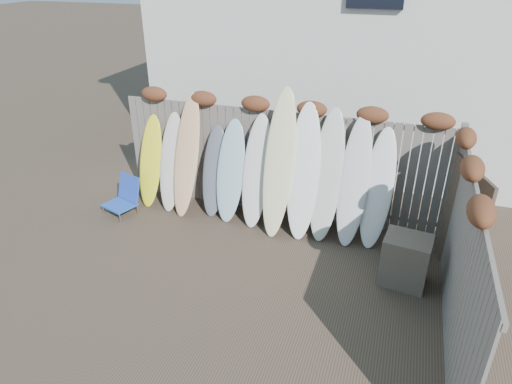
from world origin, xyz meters
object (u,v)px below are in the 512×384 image
(surfboard_0, at_px, (151,161))
(wooden_crate, at_px, (405,260))
(lattice_panel, at_px, (462,225))
(beach_chair, at_px, (124,196))

(surfboard_0, bearing_deg, wooden_crate, -10.04)
(lattice_panel, xyz_separation_m, surfboard_0, (-5.54, 0.69, -0.03))
(wooden_crate, bearing_deg, beach_chair, 174.35)
(wooden_crate, height_order, surfboard_0, surfboard_0)
(beach_chair, distance_m, wooden_crate, 5.17)
(wooden_crate, relative_size, surfboard_0, 0.43)
(wooden_crate, relative_size, lattice_panel, 0.43)
(beach_chair, relative_size, surfboard_0, 0.40)
(wooden_crate, xyz_separation_m, surfboard_0, (-4.84, 1.07, 0.48))
(surfboard_0, bearing_deg, beach_chair, -116.51)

